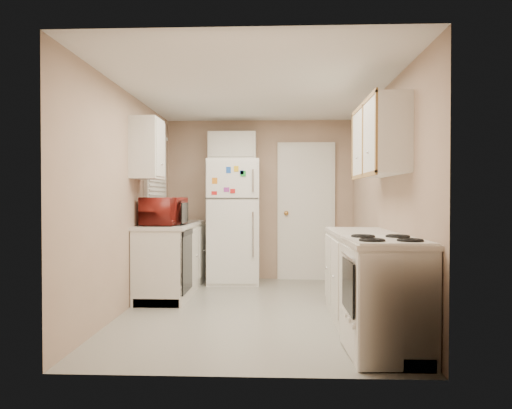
{
  "coord_description": "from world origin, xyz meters",
  "views": [
    {
      "loc": [
        0.22,
        -5.01,
        1.24
      ],
      "look_at": [
        0.0,
        0.5,
        1.15
      ],
      "focal_mm": 32.0,
      "sensor_mm": 36.0,
      "label": 1
    }
  ],
  "objects": [
    {
      "name": "soap_bottle",
      "position": [
        -1.15,
        1.62,
        1.0
      ],
      "size": [
        0.1,
        0.1,
        0.2
      ],
      "primitive_type": "imported",
      "rotation": [
        0.0,
        0.0,
        -0.14
      ],
      "color": "silver",
      "rests_on": "left_counter"
    },
    {
      "name": "dishwasher",
      "position": [
        -0.81,
        0.3,
        0.49
      ],
      "size": [
        0.03,
        0.58,
        0.72
      ],
      "primitive_type": "cube",
      "color": "black",
      "rests_on": "floor"
    },
    {
      "name": "upper_cabinet_left",
      "position": [
        -1.25,
        0.22,
        1.8
      ],
      "size": [
        0.3,
        0.45,
        0.7
      ],
      "primitive_type": "cube",
      "color": "silver",
      "rests_on": "wall_left"
    },
    {
      "name": "refrigerator",
      "position": [
        -0.36,
        1.58,
        0.89
      ],
      "size": [
        0.75,
        0.73,
        1.78
      ],
      "primitive_type": "cube",
      "rotation": [
        0.0,
        0.0,
        0.03
      ],
      "color": "white",
      "rests_on": "floor"
    },
    {
      "name": "left_counter",
      "position": [
        -1.1,
        0.9,
        0.45
      ],
      "size": [
        0.6,
        1.8,
        0.9
      ],
      "primitive_type": "cube",
      "color": "silver",
      "rests_on": "floor"
    },
    {
      "name": "interior_door",
      "position": [
        0.7,
        1.86,
        1.02
      ],
      "size": [
        0.86,
        0.06,
        2.08
      ],
      "primitive_type": "cube",
      "color": "white",
      "rests_on": "floor"
    },
    {
      "name": "wall_back",
      "position": [
        0.0,
        1.9,
        1.2
      ],
      "size": [
        2.8,
        2.8,
        0.0
      ],
      "primitive_type": "plane",
      "color": "tan",
      "rests_on": "floor"
    },
    {
      "name": "wall_right",
      "position": [
        1.4,
        0.0,
        1.2
      ],
      "size": [
        3.8,
        3.8,
        0.0
      ],
      "primitive_type": "plane",
      "color": "tan",
      "rests_on": "floor"
    },
    {
      "name": "ceiling",
      "position": [
        0.0,
        0.0,
        2.4
      ],
      "size": [
        3.8,
        3.8,
        0.0
      ],
      "primitive_type": "plane",
      "color": "white",
      "rests_on": "floor"
    },
    {
      "name": "cabinet_over_fridge",
      "position": [
        -0.4,
        1.75,
        2.0
      ],
      "size": [
        0.7,
        0.3,
        0.4
      ],
      "primitive_type": "cube",
      "color": "silver",
      "rests_on": "wall_back"
    },
    {
      "name": "wall_left",
      "position": [
        -1.4,
        0.0,
        1.2
      ],
      "size": [
        3.8,
        3.8,
        0.0
      ],
      "primitive_type": "plane",
      "color": "tan",
      "rests_on": "floor"
    },
    {
      "name": "sink",
      "position": [
        -1.1,
        1.05,
        0.86
      ],
      "size": [
        0.54,
        0.74,
        0.16
      ],
      "primitive_type": "cube",
      "color": "gray",
      "rests_on": "left_counter"
    },
    {
      "name": "upper_cabinet_right",
      "position": [
        1.25,
        -0.5,
        1.8
      ],
      "size": [
        0.3,
        1.2,
        0.7
      ],
      "primitive_type": "cube",
      "color": "silver",
      "rests_on": "wall_right"
    },
    {
      "name": "floor",
      "position": [
        0.0,
        0.0,
        0.0
      ],
      "size": [
        3.8,
        3.8,
        0.0
      ],
      "primitive_type": "plane",
      "color": "#A9A79E",
      "rests_on": "ground"
    },
    {
      "name": "wall_front",
      "position": [
        0.0,
        -1.9,
        1.2
      ],
      "size": [
        2.8,
        2.8,
        0.0
      ],
      "primitive_type": "plane",
      "color": "tan",
      "rests_on": "floor"
    },
    {
      "name": "window_blinds",
      "position": [
        -1.36,
        1.05,
        1.6
      ],
      "size": [
        0.1,
        0.98,
        1.08
      ],
      "primitive_type": "cube",
      "color": "silver",
      "rests_on": "wall_left"
    },
    {
      "name": "microwave",
      "position": [
        -1.11,
        0.46,
        1.05
      ],
      "size": [
        0.63,
        0.39,
        0.4
      ],
      "primitive_type": "imported",
      "rotation": [
        0.0,
        0.0,
        1.47
      ],
      "color": "maroon",
      "rests_on": "left_counter"
    },
    {
      "name": "stove",
      "position": [
        1.08,
        -1.44,
        0.43
      ],
      "size": [
        0.6,
        0.73,
        0.85
      ],
      "primitive_type": "cube",
      "rotation": [
        0.0,
        0.0,
        0.05
      ],
      "color": "white",
      "rests_on": "floor"
    },
    {
      "name": "right_counter",
      "position": [
        1.1,
        -0.8,
        0.45
      ],
      "size": [
        0.6,
        2.0,
        0.9
      ],
      "primitive_type": "cube",
      "color": "silver",
      "rests_on": "floor"
    }
  ]
}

